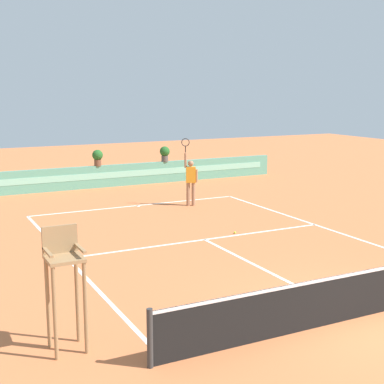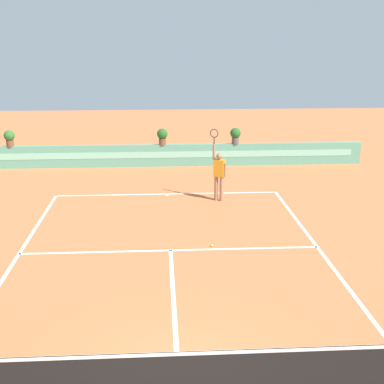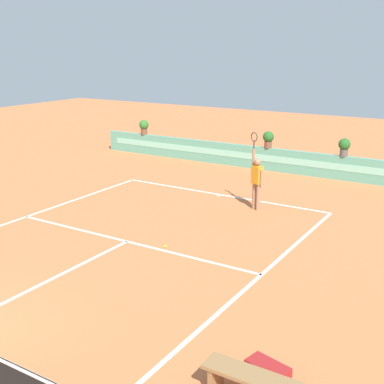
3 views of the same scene
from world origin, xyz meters
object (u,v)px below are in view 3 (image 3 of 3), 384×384
Objects in this scene: bench_courtside at (253,382)px; potted_plant_right at (344,146)px; gear_bag at (268,374)px; tennis_player at (257,179)px; tennis_ball_near_baseline at (165,246)px; potted_plant_far_left at (144,126)px; potted_plant_centre at (268,138)px.

bench_courtside is 14.55m from potted_plant_right.
tennis_player is (-4.04, 8.28, 0.87)m from gear_bag.
potted_plant_far_left is (-8.03, 9.79, 1.38)m from tennis_ball_near_baseline.
potted_plant_far_left is at bearing 129.35° from tennis_ball_near_baseline.
gear_bag is at bearing -39.69° from tennis_ball_near_baseline.
potted_plant_right is (-2.69, 14.26, 1.04)m from bench_courtside.
gear_bag is 15.00m from potted_plant_centre.
potted_plant_centre reaches higher than tennis_ball_near_baseline.
potted_plant_far_left reaches higher than gear_bag.
gear_bag is 0.97× the size of potted_plant_centre.
potted_plant_right is (3.30, 0.00, 0.00)m from potted_plant_centre.
potted_plant_centre is at bearing 180.00° from potted_plant_right.
potted_plant_centre is at bearing 112.79° from bench_courtside.
gear_bag is 18.74m from potted_plant_far_left.
tennis_player is 10.25m from potted_plant_far_left.
potted_plant_centre is at bearing 97.50° from tennis_ball_near_baseline.
tennis_ball_near_baseline is 0.09× the size of potted_plant_centre.
gear_bag is 6.12m from tennis_ball_near_baseline.
potted_plant_right is at bearing 100.69° from bench_courtside.
potted_plant_right reaches higher than gear_bag.
gear_bag is at bearing 89.32° from bench_courtside.
gear_bag reaches higher than tennis_ball_near_baseline.
gear_bag is 14.01m from potted_plant_right.
potted_plant_centre is at bearing 109.89° from tennis_player.
potted_plant_centre is at bearing 113.66° from gear_bag.
tennis_player is 4.54m from tennis_ball_near_baseline.
potted_plant_centre is at bearing 0.00° from potted_plant_far_left.
tennis_player reaches higher than potted_plant_far_left.
gear_bag is at bearing -78.85° from potted_plant_right.
bench_courtside is 2.21× the size of potted_plant_centre.
bench_courtside reaches higher than gear_bag.
potted_plant_right is at bearing 101.15° from gear_bag.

